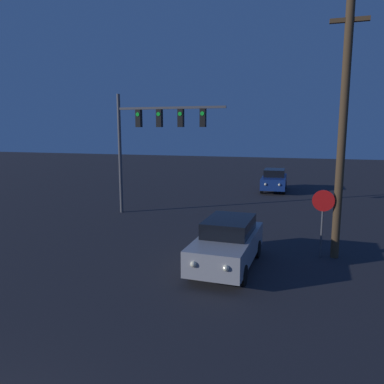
# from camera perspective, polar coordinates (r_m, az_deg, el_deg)

# --- Properties ---
(car_near) EXTENTS (1.85, 4.33, 1.61)m
(car_near) POSITION_cam_1_polar(r_m,az_deg,el_deg) (12.50, 5.45, -7.71)
(car_near) COLOR #99999E
(car_near) RESTS_ON ground_plane
(car_far) EXTENTS (1.87, 4.34, 1.61)m
(car_far) POSITION_cam_1_polar(r_m,az_deg,el_deg) (28.40, 12.40, 1.81)
(car_far) COLOR navy
(car_far) RESTS_ON ground_plane
(traffic_signal_mast) EXTENTS (5.89, 0.30, 6.36)m
(traffic_signal_mast) POSITION_cam_1_polar(r_m,az_deg,el_deg) (19.77, -6.20, 9.34)
(traffic_signal_mast) COLOR #4C4C51
(traffic_signal_mast) RESTS_ON ground_plane
(stop_sign) EXTENTS (0.76, 0.07, 2.44)m
(stop_sign) POSITION_cam_1_polar(r_m,az_deg,el_deg) (13.90, 19.31, -2.66)
(stop_sign) COLOR #4C4C51
(stop_sign) RESTS_ON ground_plane
(utility_pole) EXTENTS (1.23, 0.28, 8.90)m
(utility_pole) POSITION_cam_1_polar(r_m,az_deg,el_deg) (13.80, 21.97, 9.05)
(utility_pole) COLOR #4C3823
(utility_pole) RESTS_ON ground_plane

